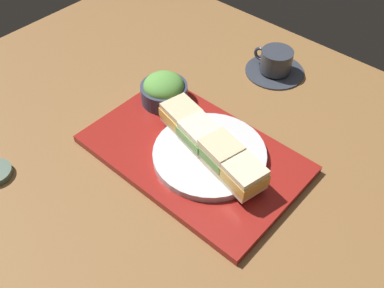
% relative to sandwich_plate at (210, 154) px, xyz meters
% --- Properties ---
extents(ground_plane, '(1.40, 1.00, 0.03)m').
position_rel_sandwich_plate_xyz_m(ground_plane, '(-0.02, 0.02, -0.04)').
color(ground_plane, brown).
extents(serving_tray, '(0.43, 0.27, 0.02)m').
position_rel_sandwich_plate_xyz_m(serving_tray, '(-0.03, -0.01, -0.02)').
color(serving_tray, maroon).
rests_on(serving_tray, ground_plane).
extents(sandwich_plate, '(0.23, 0.23, 0.02)m').
position_rel_sandwich_plate_xyz_m(sandwich_plate, '(0.00, 0.00, 0.00)').
color(sandwich_plate, silver).
rests_on(sandwich_plate, serving_tray).
extents(sandwich_nearmost, '(0.09, 0.08, 0.05)m').
position_rel_sandwich_plate_xyz_m(sandwich_nearmost, '(-0.10, 0.02, 0.03)').
color(sandwich_nearmost, beige).
rests_on(sandwich_nearmost, sandwich_plate).
extents(sandwich_inner_near, '(0.09, 0.08, 0.05)m').
position_rel_sandwich_plate_xyz_m(sandwich_inner_near, '(-0.03, 0.01, 0.03)').
color(sandwich_inner_near, '#EFE5C1').
rests_on(sandwich_inner_near, sandwich_plate).
extents(sandwich_inner_far, '(0.08, 0.08, 0.05)m').
position_rel_sandwich_plate_xyz_m(sandwich_inner_far, '(0.03, -0.01, 0.03)').
color(sandwich_inner_far, beige).
rests_on(sandwich_inner_far, sandwich_plate).
extents(sandwich_farmost, '(0.09, 0.08, 0.05)m').
position_rel_sandwich_plate_xyz_m(sandwich_farmost, '(0.10, -0.02, 0.03)').
color(sandwich_farmost, beige).
rests_on(sandwich_farmost, sandwich_plate).
extents(salad_bowl, '(0.11, 0.11, 0.07)m').
position_rel_sandwich_plate_xyz_m(salad_bowl, '(-0.19, 0.06, 0.02)').
color(salad_bowl, '#33384C').
rests_on(salad_bowl, serving_tray).
extents(coffee_cup, '(0.15, 0.15, 0.06)m').
position_rel_sandwich_plate_xyz_m(coffee_cup, '(-0.07, 0.34, 0.00)').
color(coffee_cup, '#333842').
rests_on(coffee_cup, ground_plane).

